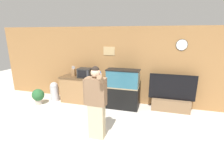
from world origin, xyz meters
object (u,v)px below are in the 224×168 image
at_px(counter_island, 80,89).
at_px(aquarium_on_stand, 123,89).
at_px(tv_on_stand, 171,100).
at_px(trash_bin, 55,91).
at_px(potted_plant, 38,96).
at_px(knife_block, 73,72).
at_px(person_standing, 96,102).
at_px(microwave, 85,73).

relative_size(counter_island, aquarium_on_stand, 1.03).
height_order(counter_island, tv_on_stand, tv_on_stand).
bearing_deg(trash_bin, potted_plant, -124.39).
bearing_deg(knife_block, trash_bin, -162.53).
bearing_deg(counter_island, person_standing, -55.11).
xyz_separation_m(tv_on_stand, potted_plant, (-4.38, -0.74, -0.03)).
bearing_deg(trash_bin, person_standing, -37.84).
distance_m(microwave, person_standing, 2.26).
height_order(tv_on_stand, trash_bin, tv_on_stand).
bearing_deg(potted_plant, person_standing, -26.53).
relative_size(potted_plant, trash_bin, 0.79).
xyz_separation_m(microwave, trash_bin, (-1.19, -0.13, -0.73)).
bearing_deg(person_standing, tv_on_stand, 50.35).
distance_m(aquarium_on_stand, person_standing, 1.87).
relative_size(counter_island, person_standing, 0.78).
xyz_separation_m(microwave, aquarium_on_stand, (1.35, -0.10, -0.43)).
xyz_separation_m(microwave, potted_plant, (-1.52, -0.61, -0.77)).
distance_m(person_standing, potted_plant, 3.03).
distance_m(tv_on_stand, person_standing, 2.75).
bearing_deg(microwave, potted_plant, -157.99).
xyz_separation_m(microwave, knife_block, (-0.49, 0.09, -0.02)).
xyz_separation_m(knife_block, person_standing, (1.64, -2.03, -0.16)).
bearing_deg(trash_bin, counter_island, 9.59).
bearing_deg(tv_on_stand, knife_block, -179.29).
relative_size(microwave, trash_bin, 0.68).
bearing_deg(aquarium_on_stand, microwave, 175.90).
distance_m(microwave, trash_bin, 1.40).
bearing_deg(person_standing, aquarium_on_stand, 83.74).
xyz_separation_m(person_standing, trash_bin, (-2.33, 1.81, -0.54)).
bearing_deg(knife_block, microwave, -10.08).
distance_m(microwave, tv_on_stand, 2.96).
xyz_separation_m(microwave, person_standing, (1.15, -1.94, -0.19)).
relative_size(knife_block, potted_plant, 0.65).
xyz_separation_m(tv_on_stand, person_standing, (-1.72, -2.07, 0.55)).
bearing_deg(tv_on_stand, trash_bin, -176.33).
bearing_deg(tv_on_stand, potted_plant, -170.38).
bearing_deg(trash_bin, microwave, 6.29).
bearing_deg(tv_on_stand, person_standing, -129.65).
bearing_deg(trash_bin, aquarium_on_stand, 0.78).
height_order(aquarium_on_stand, person_standing, person_standing).
bearing_deg(microwave, counter_island, 172.41).
height_order(knife_block, person_standing, person_standing).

